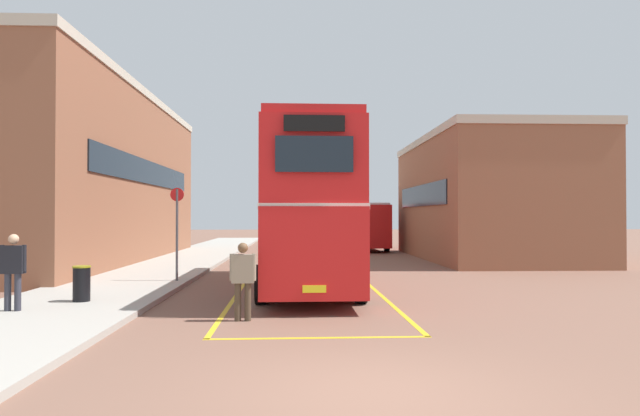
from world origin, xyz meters
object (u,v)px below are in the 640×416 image
Objects in this scene: pedestrian_boarding at (243,276)px; litter_bin at (82,283)px; bus_stop_sign at (177,225)px; single_deck_bus at (360,225)px; double_decker_bus at (307,207)px; pedestrian_waiting_near at (13,266)px.

litter_bin is (-4.14, 1.96, -0.38)m from pedestrian_boarding.
pedestrian_boarding is 0.55× the size of bus_stop_sign.
single_deck_bus reaches higher than litter_bin.
litter_bin is (-5.60, -3.42, -1.94)m from double_decker_bus.
pedestrian_waiting_near is (-10.47, -24.44, -0.52)m from single_deck_bus.
pedestrian_boarding is at bearing -105.25° from double_decker_bus.
double_decker_bus is 6.14× the size of pedestrian_boarding.
litter_bin is at bearing -112.31° from single_deck_bus.
double_decker_bus is 5.79m from pedestrian_boarding.
single_deck_bus is 3.11× the size of bus_stop_sign.
double_decker_bus is 20.10m from single_deck_bus.
pedestrian_boarding reaches higher than litter_bin.
bus_stop_sign is (-2.75, 6.21, 0.97)m from pedestrian_boarding.
bus_stop_sign is at bearing 113.89° from pedestrian_boarding.
double_decker_bus is 6.85m from litter_bin.
double_decker_bus is at bearing -101.16° from single_deck_bus.
pedestrian_waiting_near is at bearing -113.19° from single_deck_bus.
single_deck_bus is at bearing 67.69° from litter_bin.
bus_stop_sign is (-8.10, -18.87, 0.29)m from single_deck_bus.
litter_bin is at bearing 154.70° from pedestrian_boarding.
pedestrian_boarding is (-1.47, -5.38, -1.55)m from double_decker_bus.
double_decker_bus is 3.40× the size of bus_stop_sign.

